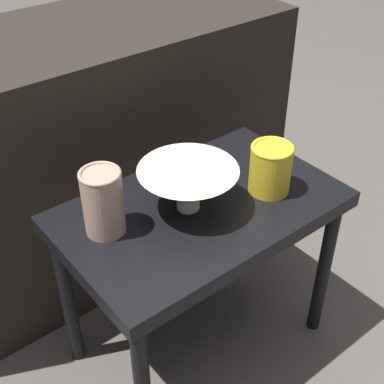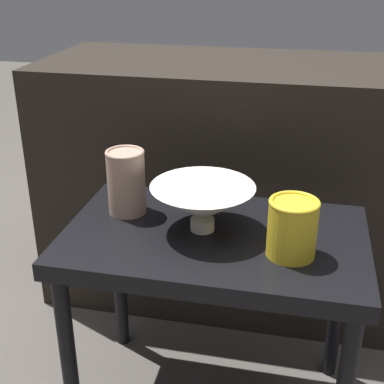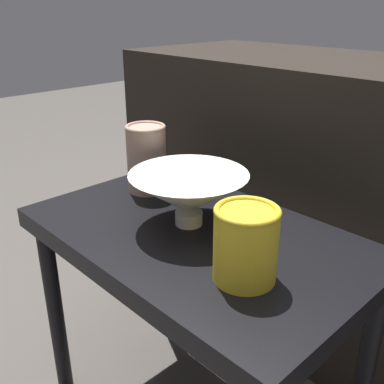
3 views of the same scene
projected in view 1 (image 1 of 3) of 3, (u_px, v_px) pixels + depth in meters
The scene contains 6 objects.
ground_plane at pixel (199, 339), 1.54m from camera, with size 8.00×8.00×0.00m, color #4C4742.
table at pixel (200, 225), 1.29m from camera, with size 0.66×0.41×0.49m.
couch_backdrop at pixel (90, 150), 1.65m from camera, with size 1.22×0.50×0.76m.
bowl at pixel (188, 185), 1.20m from camera, with size 0.23×0.23×0.11m.
vase_textured_left at pixel (103, 201), 1.13m from camera, with size 0.09×0.09×0.15m.
vase_colorful_right at pixel (271, 168), 1.26m from camera, with size 0.10×0.10×0.12m.
Camera 1 is at (-0.63, -0.76, 1.26)m, focal length 50.00 mm.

